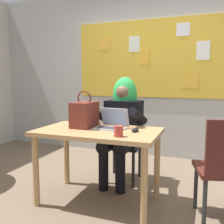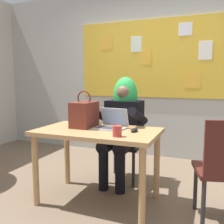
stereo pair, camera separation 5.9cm
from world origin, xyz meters
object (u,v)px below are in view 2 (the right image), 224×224
desk_main (98,140)px  computer_mouse (134,130)px  chair_at_desk (126,138)px  handbag (84,114)px  person_costumed (122,121)px  laptop (111,124)px  coffee_mug (117,131)px  chair_extra_corner (224,166)px

desk_main → computer_mouse: size_ratio=11.51×
chair_at_desk → handbag: (-0.23, -0.63, 0.36)m
person_costumed → laptop: size_ratio=3.89×
person_costumed → computer_mouse: person_costumed is taller
desk_main → computer_mouse: bearing=5.5°
laptop → coffee_mug: bearing=-53.5°
chair_at_desk → person_costumed: (0.00, -0.13, 0.23)m
chair_at_desk → coffee_mug: bearing=12.1°
chair_at_desk → computer_mouse: size_ratio=8.74×
chair_at_desk → person_costumed: bearing=-1.8°
computer_mouse → coffee_mug: coffee_mug is taller
desk_main → handbag: size_ratio=3.17×
computer_mouse → person_costumed: bearing=125.6°
person_costumed → handbag: bearing=-23.9°
coffee_mug → computer_mouse: bearing=72.4°
laptop → coffee_mug: (0.19, -0.32, 0.00)m
computer_mouse → coffee_mug: 0.26m
computer_mouse → handbag: handbag is taller
desk_main → handbag: 0.32m
computer_mouse → handbag: size_ratio=0.28×
handbag → chair_extra_corner: handbag is taller
desk_main → laptop: (0.10, 0.11, 0.15)m
desk_main → chair_at_desk: chair_at_desk is taller
chair_at_desk → coffee_mug: (0.24, -0.92, 0.28)m
handbag → chair_extra_corner: 1.39m
person_costumed → desk_main: bearing=-3.1°
computer_mouse → laptop: bearing=170.1°
desk_main → coffee_mug: size_ratio=12.60×
chair_at_desk → chair_extra_corner: chair_extra_corner is taller
handbag → coffee_mug: size_ratio=3.98×
person_costumed → handbag: 0.57m
laptop → coffee_mug: laptop is taller
handbag → coffee_mug: 0.57m
coffee_mug → chair_extra_corner: 0.93m
person_costumed → computer_mouse: 0.63m
handbag → coffee_mug: bearing=-31.2°
desk_main → laptop: laptop is taller
chair_at_desk → handbag: bearing=-23.2°
desk_main → chair_extra_corner: 1.16m
chair_at_desk → chair_extra_corner: size_ratio=0.99×
handbag → laptop: bearing=5.2°
computer_mouse → coffee_mug: size_ratio=1.09×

